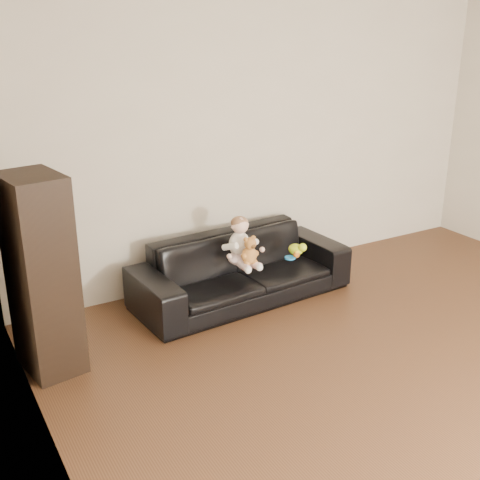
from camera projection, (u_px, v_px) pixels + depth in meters
wall_back at (266, 138)px, 5.61m from camera, size 5.00×0.00×5.00m
wall_left at (89, 324)px, 2.21m from camera, size 0.00×5.50×5.50m
sofa at (241, 268)px, 5.30m from camera, size 1.98×0.88×0.57m
cabinet at (42, 276)px, 4.09m from camera, size 0.43×0.54×1.42m
shelf_item at (39, 231)px, 3.99m from camera, size 0.22×0.28×0.28m
baby at (241, 244)px, 5.09m from camera, size 0.30×0.36×0.43m
teddy_bear at (250, 251)px, 4.99m from camera, size 0.16×0.16×0.25m
toy_green at (296, 249)px, 5.34m from camera, size 0.13×0.15×0.10m
toy_rattle at (296, 255)px, 5.28m from camera, size 0.06×0.06×0.06m
toy_blue_disc at (290, 258)px, 5.28m from camera, size 0.12×0.12×0.01m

